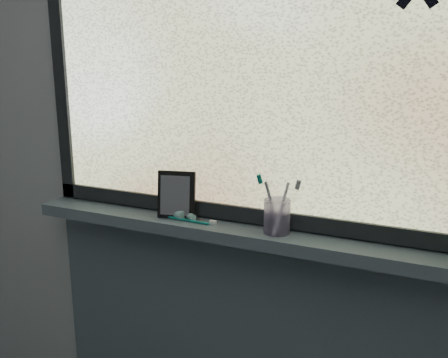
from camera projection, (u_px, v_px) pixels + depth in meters
wall_back at (268, 153)px, 1.55m from camera, size 3.00×0.01×2.50m
windowsill at (258, 236)px, 1.54m from camera, size 1.62×0.14×0.04m
window_pane at (267, 60)px, 1.46m from camera, size 1.50×0.01×1.00m
frame_bottom at (264, 216)px, 1.57m from camera, size 1.60×0.03×0.05m
frame_left at (61, 59)px, 1.77m from camera, size 0.05×0.03×1.10m
vanity_mirror at (177, 195)px, 1.64m from camera, size 0.14×0.09×0.16m
toothpaste_tube at (182, 215)px, 1.64m from camera, size 0.16×0.10×0.03m
toothbrush_cup at (277, 216)px, 1.50m from camera, size 0.10×0.10×0.10m
toothbrush_lying at (188, 220)px, 1.61m from camera, size 0.19×0.03×0.01m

